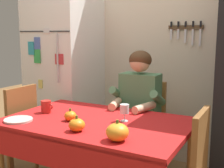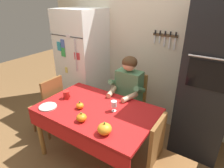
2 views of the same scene
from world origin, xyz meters
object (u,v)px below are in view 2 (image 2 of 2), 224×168
at_px(chair_right_side, 165,159).
at_px(refrigerator, 83,63).
at_px(chair_behind_person, 132,100).
at_px(seated_person, 126,92).
at_px(dining_table, 96,115).
at_px(chair_left_side, 50,103).
at_px(wine_glass, 114,104).
at_px(pumpkin_small, 105,129).
at_px(wall_oven, 209,79).
at_px(coffee_mug, 67,95).
at_px(pumpkin_large, 82,118).
at_px(serving_tray, 48,107).
at_px(pumpkin_medium, 80,106).

bearing_deg(chair_right_side, refrigerator, 152.94).
xyz_separation_m(chair_behind_person, seated_person, (-0.00, -0.19, 0.23)).
xyz_separation_m(dining_table, chair_left_side, (-0.90, 0.04, -0.14)).
distance_m(wine_glass, pumpkin_small, 0.42).
bearing_deg(wall_oven, coffee_mug, -149.25).
height_order(chair_behind_person, wine_glass, chair_behind_person).
bearing_deg(pumpkin_small, pumpkin_large, 174.34).
xyz_separation_m(refrigerator, wine_glass, (1.15, -0.79, -0.07)).
distance_m(pumpkin_large, pumpkin_small, 0.33).
distance_m(coffee_mug, wine_glass, 0.69).
bearing_deg(chair_behind_person, chair_right_side, -46.35).
xyz_separation_m(wall_oven, coffee_mug, (-1.54, -0.91, -0.26)).
distance_m(wine_glass, serving_tray, 0.81).
relative_size(refrigerator, wine_glass, 13.60).
height_order(chair_behind_person, chair_left_side, same).
bearing_deg(coffee_mug, wine_glass, 6.94).
height_order(wine_glass, pumpkin_large, wine_glass).
xyz_separation_m(coffee_mug, pumpkin_medium, (0.32, -0.09, -0.01)).
bearing_deg(wine_glass, dining_table, -155.26).
relative_size(pumpkin_large, serving_tray, 0.53).
xyz_separation_m(seated_person, serving_tray, (-0.60, -0.88, 0.01)).
bearing_deg(refrigerator, pumpkin_small, -42.41).
relative_size(refrigerator, pumpkin_large, 16.03).
bearing_deg(refrigerator, coffee_mug, -62.01).
relative_size(refrigerator, chair_right_side, 1.94).
relative_size(wall_oven, pumpkin_small, 14.68).
height_order(refrigerator, pumpkin_small, refrigerator).
xyz_separation_m(chair_right_side, wine_glass, (-0.70, 0.16, 0.32)).
distance_m(chair_left_side, pumpkin_large, 1.00).
height_order(refrigerator, dining_table, refrigerator).
height_order(chair_right_side, chair_left_side, same).
xyz_separation_m(chair_right_side, pumpkin_small, (-0.56, -0.24, 0.28)).
bearing_deg(chair_left_side, dining_table, -2.50).
bearing_deg(pumpkin_small, wine_glass, 109.88).
distance_m(coffee_mug, pumpkin_large, 0.57).
height_order(coffee_mug, pumpkin_small, pumpkin_small).
relative_size(seated_person, coffee_mug, 11.02).
height_order(wall_oven, wine_glass, wall_oven).
height_order(pumpkin_medium, serving_tray, pumpkin_medium).
bearing_deg(pumpkin_medium, chair_left_side, 170.40).
bearing_deg(coffee_mug, chair_behind_person, 53.93).
height_order(refrigerator, chair_left_side, refrigerator).
distance_m(pumpkin_medium, pumpkin_small, 0.56).
relative_size(refrigerator, chair_behind_person, 1.94).
height_order(refrigerator, serving_tray, refrigerator).
height_order(chair_behind_person, pumpkin_small, chair_behind_person).
xyz_separation_m(wall_oven, dining_table, (-1.05, -0.92, -0.39)).
relative_size(dining_table, seated_person, 1.12).
bearing_deg(serving_tray, chair_right_side, 8.71).
relative_size(coffee_mug, pumpkin_large, 1.01).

